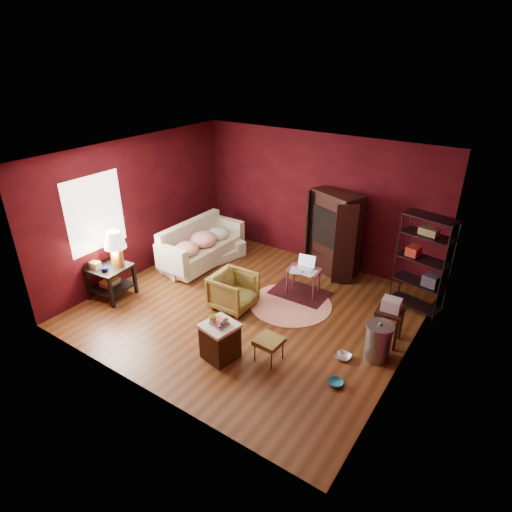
{
  "coord_description": "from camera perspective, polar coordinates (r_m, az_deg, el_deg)",
  "views": [
    {
      "loc": [
        3.8,
        -5.41,
        4.35
      ],
      "look_at": [
        0.0,
        0.2,
        1.0
      ],
      "focal_mm": 30.0,
      "sensor_mm": 36.0,
      "label": 1
    }
  ],
  "objects": [
    {
      "name": "pet_bowl_turquoise",
      "position": [
        6.39,
        10.64,
        -15.81
      ],
      "size": [
        0.23,
        0.1,
        0.22
      ],
      "primitive_type": "imported",
      "rotation": [
        0.0,
        0.0,
        0.15
      ],
      "color": "teal",
      "rests_on": "ground"
    },
    {
      "name": "pet_bowl_steel",
      "position": [
        6.86,
        11.61,
        -12.41
      ],
      "size": [
        0.25,
        0.09,
        0.24
      ],
      "primitive_type": "imported",
      "rotation": [
        0.0,
        0.0,
        -0.12
      ],
      "color": "silver",
      "rests_on": "ground"
    },
    {
      "name": "vase",
      "position": [
        8.26,
        -19.57,
        -1.5
      ],
      "size": [
        0.16,
        0.16,
        0.14
      ],
      "primitive_type": "imported",
      "rotation": [
        0.0,
        0.0,
        0.12
      ],
      "color": "#0B0C3B",
      "rests_on": "side_table"
    },
    {
      "name": "room",
      "position": [
        7.25,
        -1.21,
        2.31
      ],
      "size": [
        5.54,
        5.04,
        2.84
      ],
      "color": "brown",
      "rests_on": "ground"
    },
    {
      "name": "sofa",
      "position": [
        9.4,
        -7.17,
        1.01
      ],
      "size": [
        1.04,
        1.95,
        0.73
      ],
      "primitive_type": "imported",
      "rotation": [
        0.0,
        0.0,
        1.29
      ],
      "color": "silver",
      "rests_on": "ground"
    },
    {
      "name": "hamper",
      "position": [
        6.66,
        -4.81,
        -11.14
      ],
      "size": [
        0.57,
        0.57,
        0.69
      ],
      "rotation": [
        0.0,
        0.0,
        -0.18
      ],
      "color": "#43270F",
      "rests_on": "ground"
    },
    {
      "name": "trash_can",
      "position": [
        6.87,
        15.94,
        -10.91
      ],
      "size": [
        0.44,
        0.44,
        0.66
      ],
      "rotation": [
        0.0,
        0.0,
        0.05
      ],
      "color": "gray",
      "rests_on": "ground"
    },
    {
      "name": "sofa_cushions",
      "position": [
        9.38,
        -7.5,
        1.3
      ],
      "size": [
        0.83,
        2.05,
        0.86
      ],
      "rotation": [
        0.0,
        0.0,
        -0.0
      ],
      "color": "silver",
      "rests_on": "sofa"
    },
    {
      "name": "armchair",
      "position": [
        7.79,
        -3.03,
        -4.48
      ],
      "size": [
        0.69,
        0.74,
        0.74
      ],
      "primitive_type": "imported",
      "rotation": [
        0.0,
        0.0,
        1.6
      ],
      "color": "black",
      "rests_on": "ground"
    },
    {
      "name": "footstool",
      "position": [
        6.56,
        1.75,
        -11.39
      ],
      "size": [
        0.4,
        0.4,
        0.39
      ],
      "rotation": [
        0.0,
        0.0,
        -0.04
      ],
      "color": "black",
      "rests_on": "ground"
    },
    {
      "name": "rug_oriental",
      "position": [
        8.41,
        5.83,
        -4.88
      ],
      "size": [
        1.1,
        0.75,
        0.01
      ],
      "rotation": [
        0.0,
        0.0,
        0.02
      ],
      "color": "#431216",
      "rests_on": "ground"
    },
    {
      "name": "tv_armoire",
      "position": [
        8.94,
        10.36,
        3.21
      ],
      "size": [
        1.27,
        1.03,
        1.74
      ],
      "rotation": [
        0.0,
        0.0,
        -0.4
      ],
      "color": "black",
      "rests_on": "ground"
    },
    {
      "name": "laptop_desk",
      "position": [
        8.21,
        6.42,
        -2.1
      ],
      "size": [
        0.67,
        0.56,
        0.76
      ],
      "rotation": [
        0.0,
        0.0,
        0.15
      ],
      "color": "brown",
      "rests_on": "ground"
    },
    {
      "name": "mug",
      "position": [
        6.42,
        -5.79,
        -8.21
      ],
      "size": [
        0.14,
        0.13,
        0.11
      ],
      "primitive_type": "imported",
      "rotation": [
        0.0,
        0.0,
        0.43
      ],
      "color": "#E4DB6F",
      "rests_on": "hamper"
    },
    {
      "name": "wire_shelving",
      "position": [
        7.98,
        21.5,
        -0.55
      ],
      "size": [
        0.94,
        0.55,
        1.81
      ],
      "rotation": [
        0.0,
        0.0,
        -0.2
      ],
      "color": "black",
      "rests_on": "ground"
    },
    {
      "name": "small_stand",
      "position": [
        7.11,
        17.5,
        -6.9
      ],
      "size": [
        0.43,
        0.43,
        0.81
      ],
      "rotation": [
        0.0,
        0.0,
        0.06
      ],
      "color": "black",
      "rests_on": "ground"
    },
    {
      "name": "side_table",
      "position": [
        8.36,
        -18.57,
        -0.31
      ],
      "size": [
        0.73,
        0.73,
        1.33
      ],
      "rotation": [
        0.0,
        0.0,
        0.09
      ],
      "color": "black",
      "rests_on": "ground"
    },
    {
      "name": "rug_round",
      "position": [
        8.07,
        4.64,
        -6.38
      ],
      "size": [
        1.97,
        1.97,
        0.01
      ],
      "rotation": [
        0.0,
        0.0,
        0.36
      ],
      "color": "white",
      "rests_on": "ground"
    }
  ]
}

